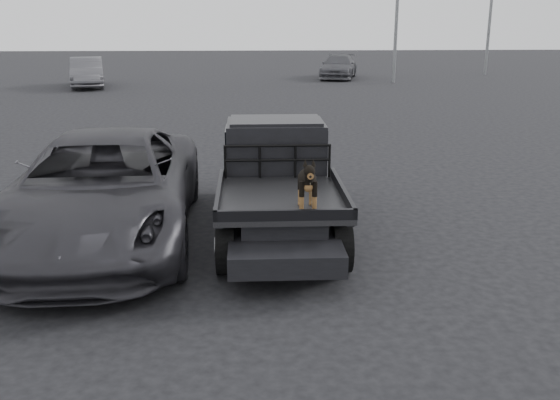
{
  "coord_description": "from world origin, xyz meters",
  "views": [
    {
      "loc": [
        -0.54,
        -7.95,
        3.56
      ],
      "look_at": [
        -0.16,
        -0.3,
        1.29
      ],
      "focal_mm": 40.0,
      "sensor_mm": 36.0,
      "label": 1
    }
  ],
  "objects_px": {
    "dog": "(307,183)",
    "distant_car_b": "(339,67)",
    "distant_car_a": "(87,72)",
    "parked_suv": "(103,189)",
    "flatbed_ute": "(278,207)"
  },
  "relations": [
    {
      "from": "dog",
      "to": "distant_car_b",
      "type": "distance_m",
      "value": 29.05
    },
    {
      "from": "distant_car_a",
      "to": "parked_suv",
      "type": "bearing_deg",
      "value": -89.17
    },
    {
      "from": "distant_car_a",
      "to": "flatbed_ute",
      "type": "bearing_deg",
      "value": -82.64
    },
    {
      "from": "dog",
      "to": "parked_suv",
      "type": "bearing_deg",
      "value": 156.26
    },
    {
      "from": "parked_suv",
      "to": "distant_car_b",
      "type": "height_order",
      "value": "parked_suv"
    },
    {
      "from": "parked_suv",
      "to": "distant_car_b",
      "type": "distance_m",
      "value": 28.36
    },
    {
      "from": "dog",
      "to": "distant_car_b",
      "type": "bearing_deg",
      "value": 81.05
    },
    {
      "from": "flatbed_ute",
      "to": "dog",
      "type": "distance_m",
      "value": 1.82
    },
    {
      "from": "distant_car_a",
      "to": "distant_car_b",
      "type": "xyz_separation_m",
      "value": [
        13.65,
        4.0,
        -0.08
      ]
    },
    {
      "from": "flatbed_ute",
      "to": "distant_car_a",
      "type": "distance_m",
      "value": 24.73
    },
    {
      "from": "dog",
      "to": "distant_car_a",
      "type": "relative_size",
      "value": 0.16
    },
    {
      "from": "flatbed_ute",
      "to": "distant_car_a",
      "type": "bearing_deg",
      "value": 110.85
    },
    {
      "from": "distant_car_a",
      "to": "dog",
      "type": "bearing_deg",
      "value": -83.19
    },
    {
      "from": "flatbed_ute",
      "to": "dog",
      "type": "height_order",
      "value": "dog"
    },
    {
      "from": "dog",
      "to": "distant_car_b",
      "type": "height_order",
      "value": "dog"
    }
  ]
}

